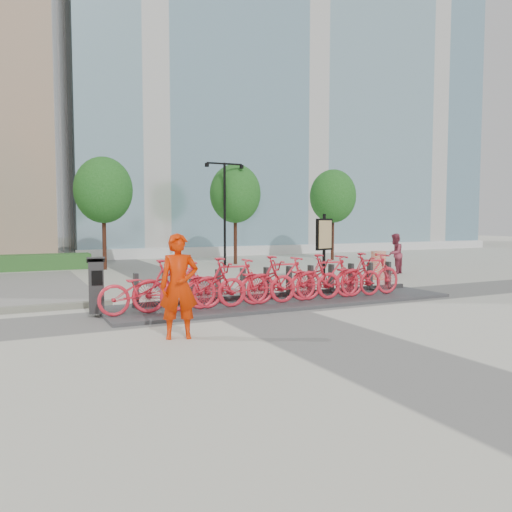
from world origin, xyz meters
name	(u,v)px	position (x,y,z in m)	size (l,w,h in m)	color
ground	(247,308)	(0.00, 0.00, 0.00)	(120.00, 120.00, 0.00)	#B3B3A6
glass_building	(266,103)	(14.00, 26.00, 12.00)	(32.00, 16.00, 24.00)	teal
hedge_b	(19,263)	(-5.00, 13.20, 0.35)	(6.00, 1.20, 0.70)	#2F7633
tree_1	(103,190)	(-1.50, 12.00, 3.59)	(2.60, 2.60, 5.10)	#3A1C12
tree_2	(235,194)	(5.00, 12.00, 3.59)	(2.60, 2.60, 5.10)	#3A1C12
tree_3	(333,196)	(11.00, 12.00, 3.59)	(2.60, 2.60, 5.10)	#3A1C12
streetlamp	(225,202)	(4.00, 11.00, 3.13)	(2.00, 0.20, 5.00)	black
dock_pad	(286,301)	(1.30, 0.30, 0.04)	(9.60, 2.40, 0.08)	#3E3E41
dock_rail_posts	(279,282)	(1.36, 0.77, 0.51)	(8.02, 0.50, 0.85)	#2F2F2F
bike_0	(145,290)	(-2.60, -0.05, 0.64)	(0.74, 2.12, 1.11)	red
bike_1	(175,285)	(-1.88, -0.05, 0.70)	(0.58, 2.05, 1.23)	red
bike_2	(204,286)	(-1.16, -0.05, 0.64)	(0.74, 2.12, 1.11)	red
bike_3	(232,282)	(-0.44, -0.05, 0.70)	(0.58, 2.05, 1.23)	red
bike_4	(258,283)	(0.28, -0.05, 0.64)	(0.74, 2.12, 1.11)	red
bike_5	(282,279)	(1.00, -0.05, 0.70)	(0.58, 2.05, 1.23)	red
bike_6	(306,280)	(1.72, -0.05, 0.64)	(0.74, 2.12, 1.11)	red
bike_7	(328,276)	(2.44, -0.05, 0.70)	(0.58, 2.05, 1.23)	red
bike_8	(350,277)	(3.16, -0.05, 0.64)	(0.74, 2.12, 1.11)	red
bike_9	(370,274)	(3.88, -0.05, 0.70)	(0.58, 2.05, 1.23)	red
kiosk	(96,286)	(-3.58, 0.53, 0.71)	(0.44, 0.38, 1.31)	#2F2F2F
worker_red	(179,286)	(-2.52, -2.38, 0.99)	(0.72, 0.47, 1.97)	red
pedestrian	(395,254)	(9.09, 4.75, 0.84)	(0.82, 0.64, 1.68)	#933346
construction_barrel	(378,265)	(7.12, 3.46, 0.54)	(0.56, 0.56, 1.08)	#F23300
map_sign	(324,237)	(4.66, 3.45, 1.63)	(0.80, 0.35, 2.46)	black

